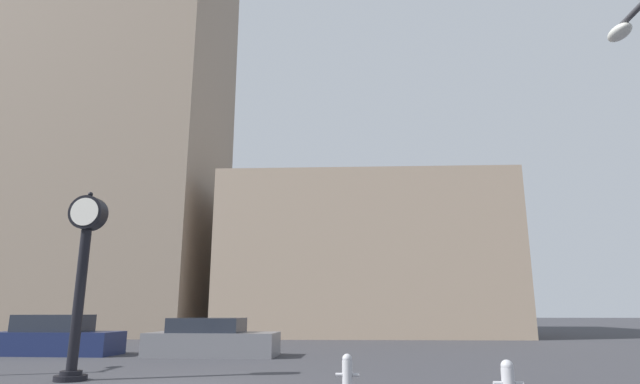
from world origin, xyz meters
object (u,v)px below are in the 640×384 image
street_clock (83,265)px  car_grey (212,340)px  car_navy (56,338)px  fire_hydrant_near (508,380)px  fire_hydrant_far (347,372)px

street_clock → car_grey: (1.65, 6.31, -2.10)m
car_navy → car_grey: bearing=-0.1°
car_grey → fire_hydrant_near: (7.64, -8.70, -0.19)m
car_grey → fire_hydrant_far: bearing=-56.0°
fire_hydrant_far → street_clock: bearing=167.8°
car_navy → fire_hydrant_far: (10.60, -7.97, -0.22)m
fire_hydrant_near → street_clock: bearing=165.6°
car_grey → fire_hydrant_near: 11.58m
fire_hydrant_near → fire_hydrant_far: 3.04m
car_grey → fire_hydrant_near: bearing=-46.5°
car_grey → fire_hydrant_near: car_grey is taller
car_grey → fire_hydrant_far: car_grey is taller
street_clock → fire_hydrant_far: bearing=-12.2°
fire_hydrant_far → car_navy: bearing=143.1°
car_grey → car_navy: bearing=179.6°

